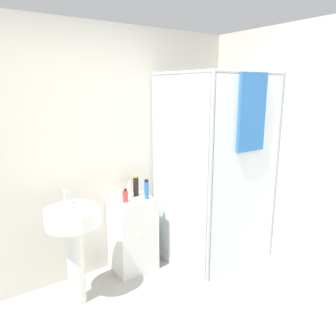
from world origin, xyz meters
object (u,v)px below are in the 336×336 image
at_px(sink, 74,233).
at_px(shampoo_bottle_blue, 146,190).
at_px(lotion_bottle_white, 129,191).
at_px(soap_dispenser, 125,196).
at_px(shampoo_bottle_tall_black, 136,186).

relative_size(sink, shampoo_bottle_blue, 4.98).
distance_m(sink, lotion_bottle_white, 0.76).
bearing_deg(lotion_bottle_white, sink, -159.84).
bearing_deg(soap_dispenser, lotion_bottle_white, 42.56).
height_order(sink, lotion_bottle_white, sink).
bearing_deg(soap_dispenser, shampoo_bottle_tall_black, 30.68).
bearing_deg(shampoo_bottle_tall_black, shampoo_bottle_blue, -77.21).
xyz_separation_m(soap_dispenser, lotion_bottle_white, (0.10, 0.09, 0.02)).
bearing_deg(lotion_bottle_white, shampoo_bottle_tall_black, 13.70).
relative_size(shampoo_bottle_blue, lotion_bottle_white, 1.15).
distance_m(soap_dispenser, lotion_bottle_white, 0.13).
bearing_deg(shampoo_bottle_blue, soap_dispenser, 168.29).
distance_m(soap_dispenser, shampoo_bottle_blue, 0.23).
bearing_deg(shampoo_bottle_tall_black, soap_dispenser, -149.32).
xyz_separation_m(shampoo_bottle_tall_black, lotion_bottle_white, (-0.09, -0.02, -0.03)).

